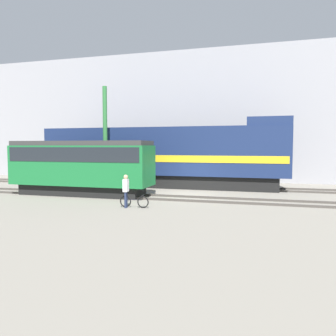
{
  "coord_description": "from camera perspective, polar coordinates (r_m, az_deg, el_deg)",
  "views": [
    {
      "loc": [
        4.37,
        -20.82,
        3.22
      ],
      "look_at": [
        -1.12,
        -0.89,
        1.8
      ],
      "focal_mm": 35.0,
      "sensor_mm": 36.0,
      "label": 1
    }
  ],
  "objects": [
    {
      "name": "ground_plane",
      "position": [
        21.51,
        3.52,
        -4.69
      ],
      "size": [
        120.0,
        120.0,
        0.0
      ],
      "primitive_type": "plane",
      "color": "slate"
    },
    {
      "name": "track_near",
      "position": [
        19.68,
        2.38,
        -5.28
      ],
      "size": [
        60.0,
        1.5,
        0.14
      ],
      "color": "#47423D",
      "rests_on": "ground"
    },
    {
      "name": "track_far",
      "position": [
        25.13,
        5.27,
        -3.29
      ],
      "size": [
        60.0,
        1.5,
        0.14
      ],
      "color": "#47423D",
      "rests_on": "ground"
    },
    {
      "name": "building_backdrop",
      "position": [
        32.89,
        7.8,
        8.64
      ],
      "size": [
        49.3,
        6.0,
        11.88
      ],
      "color": "#99999E",
      "rests_on": "ground"
    },
    {
      "name": "freight_locomotive",
      "position": [
        25.58,
        -0.82,
        2.14
      ],
      "size": [
        19.0,
        3.04,
        5.2
      ],
      "color": "black",
      "rests_on": "ground"
    },
    {
      "name": "streetcar",
      "position": [
        21.95,
        -14.83,
        0.65
      ],
      "size": [
        9.29,
        2.54,
        3.52
      ],
      "color": "black",
      "rests_on": "ground"
    },
    {
      "name": "bicycle",
      "position": [
        17.16,
        -5.9,
        -5.85
      ],
      "size": [
        1.58,
        0.44,
        0.68
      ],
      "color": "black",
      "rests_on": "ground"
    },
    {
      "name": "person",
      "position": [
        17.05,
        -7.36,
        -3.42
      ],
      "size": [
        0.23,
        0.37,
        1.72
      ],
      "color": "#232D4C",
      "rests_on": "ground"
    },
    {
      "name": "utility_pole_left",
      "position": [
        24.24,
        -10.87,
        5.08
      ],
      "size": [
        0.31,
        0.31,
        7.47
      ],
      "color": "#2D7238",
      "rests_on": "ground"
    }
  ]
}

